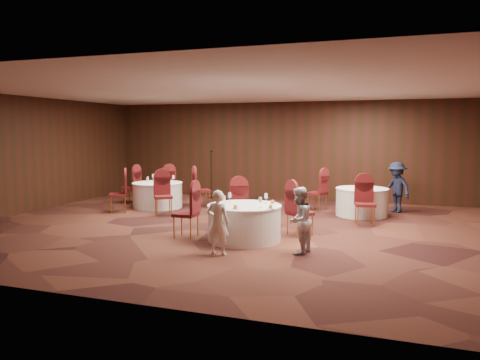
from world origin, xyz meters
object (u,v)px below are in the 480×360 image
(table_right, at_px, (362,202))
(mic_stand, at_px, (211,184))
(woman_a, at_px, (218,222))
(man_c, at_px, (397,187))
(woman_b, at_px, (299,221))
(table_left, at_px, (158,195))
(table_main, at_px, (244,223))

(table_right, relative_size, mic_stand, 0.86)
(woman_a, bearing_deg, man_c, -117.61)
(mic_stand, relative_size, woman_a, 1.34)
(woman_b, bearing_deg, woman_a, -56.70)
(table_left, height_order, woman_a, woman_a)
(table_main, bearing_deg, woman_b, -27.13)
(table_left, xyz_separation_m, mic_stand, (0.73, 2.35, 0.09))
(table_left, relative_size, table_right, 1.07)
(table_main, distance_m, table_right, 4.24)
(man_c, bearing_deg, woman_a, -73.85)
(table_right, xyz_separation_m, man_c, (0.86, 0.82, 0.33))
(woman_b, bearing_deg, table_left, -115.45)
(mic_stand, relative_size, man_c, 1.14)
(table_main, distance_m, woman_b, 1.45)
(mic_stand, distance_m, woman_b, 7.48)
(table_main, relative_size, woman_b, 1.23)
(woman_b, bearing_deg, table_main, -105.72)
(table_right, height_order, mic_stand, mic_stand)
(woman_a, bearing_deg, table_right, -113.56)
(table_main, height_order, mic_stand, mic_stand)
(table_main, bearing_deg, table_left, 140.31)
(mic_stand, relative_size, woman_b, 1.29)
(table_main, distance_m, woman_a, 1.23)
(woman_b, relative_size, man_c, 0.88)
(mic_stand, bearing_deg, table_left, -107.26)
(table_right, bearing_deg, mic_stand, 160.96)
(woman_b, bearing_deg, man_c, 174.04)
(mic_stand, bearing_deg, woman_b, -54.89)
(table_main, xyz_separation_m, woman_a, (-0.10, -1.21, 0.22))
(woman_b, bearing_deg, table_right, -178.55)
(table_left, distance_m, man_c, 6.81)
(table_main, height_order, table_left, same)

